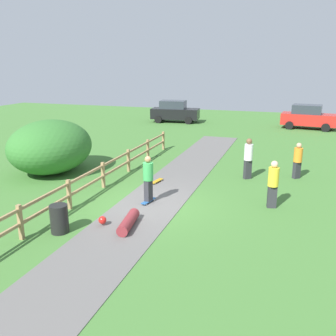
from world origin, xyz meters
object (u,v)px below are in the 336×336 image
(bystander_yellow, at_px, (273,182))
(skater_fallen, at_px, (126,222))
(trash_bin, at_px, (59,219))
(bystander_white, at_px, (248,156))
(parked_car_black, at_px, (175,111))
(parked_car_red, at_px, (308,117))
(bystander_orange, at_px, (298,159))
(skateboard_loose, at_px, (157,181))
(bush_large, at_px, (51,147))
(skater_riding, at_px, (148,177))

(bystander_yellow, bearing_deg, skater_fallen, -142.61)
(trash_bin, xyz_separation_m, bystander_white, (4.83, 7.58, 0.59))
(parked_car_black, distance_m, parked_car_red, 11.25)
(parked_car_red, bearing_deg, parked_car_black, -179.94)
(bystander_orange, height_order, parked_car_black, parked_car_black)
(skateboard_loose, relative_size, bystander_yellow, 0.47)
(bush_large, height_order, parked_car_red, bush_large)
(skateboard_loose, bearing_deg, skater_fallen, -81.76)
(skater_fallen, relative_size, parked_car_black, 0.35)
(skater_riding, bearing_deg, bystander_orange, 44.10)
(skater_fallen, bearing_deg, bush_large, 142.46)
(trash_bin, bearing_deg, skater_riding, 62.48)
(bush_large, height_order, skateboard_loose, bush_large)
(bush_large, bearing_deg, parked_car_black, 87.54)
(bystander_yellow, bearing_deg, parked_car_red, 84.97)
(skateboard_loose, relative_size, bystander_white, 0.44)
(parked_car_black, bearing_deg, skateboard_loose, -74.94)
(bystander_white, xyz_separation_m, parked_car_red, (2.92, 15.30, -0.08))
(skater_riding, distance_m, parked_car_black, 20.30)
(trash_bin, distance_m, skater_fallen, 2.08)
(bystander_white, relative_size, parked_car_red, 0.43)
(bystander_white, bearing_deg, skateboard_loose, -152.66)
(skateboard_loose, bearing_deg, trash_bin, -101.36)
(skater_fallen, relative_size, bystander_yellow, 0.87)
(skater_fallen, xyz_separation_m, bystander_orange, (5.14, 7.38, 0.71))
(trash_bin, height_order, skateboard_loose, trash_bin)
(bystander_white, bearing_deg, bystander_yellow, -68.92)
(skater_riding, distance_m, bystander_white, 5.36)
(bush_large, relative_size, skater_riding, 2.45)
(trash_bin, bearing_deg, bystander_white, 57.46)
(trash_bin, height_order, bystander_yellow, bystander_yellow)
(skater_riding, xyz_separation_m, parked_car_red, (6.07, 19.64, -0.06))
(trash_bin, relative_size, parked_car_black, 0.21)
(bush_large, distance_m, parked_car_black, 17.27)
(skater_riding, bearing_deg, parked_car_red, 72.84)
(bystander_white, relative_size, bystander_yellow, 1.06)
(bystander_white, relative_size, parked_car_black, 0.43)
(bush_large, xyz_separation_m, bystander_yellow, (10.35, -1.37, -0.30))
(skater_riding, xyz_separation_m, bystander_white, (3.15, 4.33, 0.02))
(parked_car_red, bearing_deg, bystander_orange, -93.13)
(skateboard_loose, bearing_deg, parked_car_red, 68.98)
(bush_large, height_order, trash_bin, bush_large)
(skater_fallen, height_order, parked_car_red, parked_car_red)
(skater_fallen, distance_m, bystander_orange, 9.02)
(bystander_white, bearing_deg, skater_riding, -125.97)
(parked_car_black, relative_size, parked_car_red, 1.00)
(bush_large, distance_m, skater_fallen, 7.71)
(bush_large, height_order, bystander_orange, bush_large)
(trash_bin, distance_m, skater_riding, 3.70)
(parked_car_black, bearing_deg, skater_riding, -75.22)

